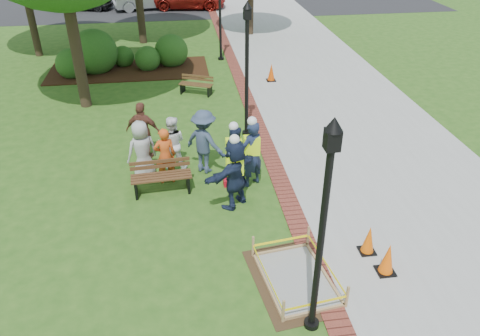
{
  "coord_description": "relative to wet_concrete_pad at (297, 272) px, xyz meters",
  "views": [
    {
      "loc": [
        -0.9,
        -8.73,
        7.0
      ],
      "look_at": [
        0.5,
        1.2,
        1.0
      ],
      "focal_mm": 35.0,
      "sensor_mm": 36.0,
      "label": 1
    }
  ],
  "objects": [
    {
      "name": "ground",
      "position": [
        -1.26,
        1.82,
        -0.23
      ],
      "size": [
        100.0,
        100.0,
        0.0
      ],
      "primitive_type": "plane",
      "color": "#285116",
      "rests_on": "ground"
    },
    {
      "name": "sidewalk",
      "position": [
        3.74,
        11.82,
        -0.22
      ],
      "size": [
        6.0,
        60.0,
        0.02
      ],
      "primitive_type": "cube",
      "color": "#9E9E99",
      "rests_on": "ground"
    },
    {
      "name": "brick_edging",
      "position": [
        0.49,
        11.82,
        -0.22
      ],
      "size": [
        0.5,
        60.0,
        0.03
      ],
      "primitive_type": "cube",
      "color": "maroon",
      "rests_on": "ground"
    },
    {
      "name": "mulch_bed",
      "position": [
        -4.26,
        13.82,
        -0.21
      ],
      "size": [
        7.0,
        3.0,
        0.05
      ],
      "primitive_type": "cube",
      "color": "#381E0F",
      "rests_on": "ground"
    },
    {
      "name": "parking_lot",
      "position": [
        -1.26,
        28.82,
        -0.23
      ],
      "size": [
        36.0,
        12.0,
        0.01
      ],
      "primitive_type": "cube",
      "color": "black",
      "rests_on": "ground"
    },
    {
      "name": "wet_concrete_pad",
      "position": [
        0.0,
        0.0,
        0.0
      ],
      "size": [
        1.99,
        2.51,
        0.55
      ],
      "color": "#47331E",
      "rests_on": "ground"
    },
    {
      "name": "bench_near",
      "position": [
        -2.75,
        3.74,
        0.04
      ],
      "size": [
        1.62,
        0.64,
        0.86
      ],
      "color": "brown",
      "rests_on": "ground"
    },
    {
      "name": "bench_far",
      "position": [
        -1.43,
        10.59,
        -0.01
      ],
      "size": [
        1.38,
        0.93,
        0.71
      ],
      "color": "brown",
      "rests_on": "ground"
    },
    {
      "name": "cone_front",
      "position": [
        1.92,
        -0.04,
        0.13
      ],
      "size": [
        0.39,
        0.39,
        0.76
      ],
      "color": "black",
      "rests_on": "ground"
    },
    {
      "name": "cone_back",
      "position": [
        1.78,
        0.63,
        0.11
      ],
      "size": [
        0.36,
        0.36,
        0.71
      ],
      "color": "black",
      "rests_on": "ground"
    },
    {
      "name": "cone_far",
      "position": [
        1.79,
        11.62,
        0.13
      ],
      "size": [
        0.38,
        0.38,
        0.75
      ],
      "color": "black",
      "rests_on": "ground"
    },
    {
      "name": "toolbox",
      "position": [
        -0.9,
        3.8,
        -0.13
      ],
      "size": [
        0.41,
        0.24,
        0.2
      ],
      "primitive_type": "cube",
      "rotation": [
        0.0,
        0.0,
        0.04
      ],
      "color": "#B70E1E",
      "rests_on": "ground"
    },
    {
      "name": "lamp_near",
      "position": [
        -0.01,
        -1.18,
        2.25
      ],
      "size": [
        0.28,
        0.28,
        4.26
      ],
      "color": "black",
      "rests_on": "ground"
    },
    {
      "name": "lamp_mid",
      "position": [
        -0.01,
        6.82,
        2.25
      ],
      "size": [
        0.28,
        0.28,
        4.26
      ],
      "color": "black",
      "rests_on": "ground"
    },
    {
      "name": "lamp_far",
      "position": [
        -0.01,
        14.82,
        2.25
      ],
      "size": [
        0.28,
        0.28,
        4.26
      ],
      "color": "black",
      "rests_on": "ground"
    },
    {
      "name": "shrub_a",
      "position": [
        -6.6,
        13.37,
        -0.23
      ],
      "size": [
        1.32,
        1.32,
        1.32
      ],
      "primitive_type": "sphere",
      "color": "#1B4814",
      "rests_on": "ground"
    },
    {
      "name": "shrub_b",
      "position": [
        -5.66,
        13.95,
        -0.23
      ],
      "size": [
        2.0,
        2.0,
        2.0
      ],
      "primitive_type": "sphere",
      "color": "#1B4814",
      "rests_on": "ground"
    },
    {
      "name": "shrub_c",
      "position": [
        -3.39,
        13.87,
        -0.23
      ],
      "size": [
        1.13,
        1.13,
        1.13
      ],
      "primitive_type": "sphere",
      "color": "#1B4814",
      "rests_on": "ground"
    },
    {
      "name": "shrub_d",
      "position": [
        -2.32,
        14.36,
        -0.23
      ],
      "size": [
        1.51,
        1.51,
        1.51
      ],
      "primitive_type": "sphere",
      "color": "#1B4814",
      "rests_on": "ground"
    },
    {
      "name": "shrub_e",
      "position": [
        -4.52,
        14.54,
        -0.23
      ],
      "size": [
        0.98,
        0.98,
        0.98
      ],
      "primitive_type": "sphere",
      "color": "#1B4814",
      "rests_on": "ground"
    },
    {
      "name": "casual_person_a",
      "position": [
        -3.24,
        4.51,
        0.63
      ],
      "size": [
        0.65,
        0.56,
        1.73
      ],
      "color": "#9F9F9F",
      "rests_on": "ground"
    },
    {
      "name": "casual_person_b",
      "position": [
        -2.62,
        4.24,
        0.58
      ],
      "size": [
        0.56,
        0.4,
        1.62
      ],
      "color": "#D14C18",
      "rests_on": "ground"
    },
    {
      "name": "casual_person_c",
      "position": [
        -2.43,
        4.93,
        0.58
      ],
      "size": [
        0.55,
        0.38,
        1.63
      ],
      "color": "white",
      "rests_on": "ground"
    },
    {
      "name": "casual_person_d",
      "position": [
        -3.25,
        5.66,
        0.66
      ],
      "size": [
        0.66,
        0.53,
        1.79
      ],
      "color": "brown",
      "rests_on": "ground"
    },
    {
      "name": "casual_person_e",
      "position": [
        -1.53,
        4.67,
        0.7
      ],
      "size": [
        0.71,
        0.68,
        1.87
      ],
      "color": "#34425B",
      "rests_on": "ground"
    },
    {
      "name": "hivis_worker_a",
      "position": [
        -0.91,
        2.88,
        0.76
      ],
      "size": [
        0.7,
        0.68,
        2.01
      ],
      "color": "#1C2C49",
      "rests_on": "ground"
    },
    {
      "name": "hivis_worker_b",
      "position": [
        -0.34,
        3.78,
        0.77
      ],
      "size": [
        0.72,
        0.64,
        2.03
      ],
      "color": "#18203F",
      "rests_on": "ground"
    },
    {
      "name": "hivis_worker_c",
      "position": [
        -0.79,
        3.95,
        0.68
      ],
      "size": [
        0.57,
        0.39,
        1.83
      ],
      "color": "#182040",
      "rests_on": "ground"
    },
    {
      "name": "parked_car_a",
      "position": [
        -8.1,
        26.84,
        -0.23
      ],
      "size": [
        2.98,
        4.96,
        1.51
      ],
      "primitive_type": "imported",
      "rotation": [
        0.0,
        0.0,
        1.35
      ],
      "color": "#232325",
      "rests_on": "ground"
    },
    {
      "name": "parked_car_b",
      "position": [
        -3.76,
        26.32,
        -0.23
      ],
      "size": [
        3.09,
        5.22,
        1.6
      ],
      "primitive_type": "imported",
      "rotation": [
        0.0,
        0.0,
        1.78
      ],
      "color": "#A5A5AA",
      "rests_on": "ground"
    },
    {
      "name": "parked_car_c",
      "position": [
        -0.89,
        26.19,
        -0.23
      ],
      "size": [
        2.45,
        4.62,
        1.44
      ],
      "primitive_type": "imported",
      "rotation": [
        0.0,
        0.0,
        1.45
      ],
      "color": "#A01C14",
      "rests_on": "ground"
    }
  ]
}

